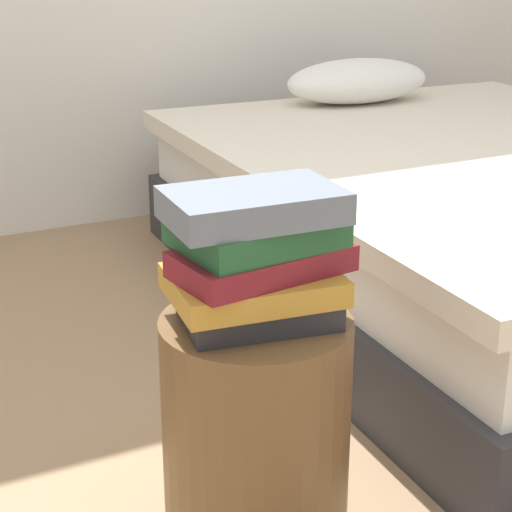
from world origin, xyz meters
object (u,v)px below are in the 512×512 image
object	(u,v)px
book_forest	(257,230)
book_ochre	(253,284)
book_maroon	(262,261)
book_slate	(254,205)
bed	(485,222)
book_charcoal	(261,310)
side_table	(256,433)

from	to	relation	value
book_forest	book_ochre	bearing A→B (deg)	-147.08
book_ochre	book_maroon	size ratio (longest dim) A/B	0.96
book_forest	book_maroon	bearing A→B (deg)	-97.63
book_ochre	book_slate	size ratio (longest dim) A/B	0.98
bed	book_charcoal	world-z (taller)	bed
side_table	book_ochre	bearing A→B (deg)	163.55
side_table	book_charcoal	size ratio (longest dim) A/B	1.76
book_forest	book_slate	world-z (taller)	book_slate
book_charcoal	bed	bearing A→B (deg)	42.66
bed	book_slate	size ratio (longest dim) A/B	7.32
book_maroon	book_forest	size ratio (longest dim) A/B	1.13
book_forest	book_slate	bearing A→B (deg)	-135.00
bed	book_slate	distance (m)	1.44
book_charcoal	book_ochre	size ratio (longest dim) A/B	0.91
side_table	book_charcoal	distance (m)	0.24
bed	book_forest	bearing A→B (deg)	-145.01
book_ochre	bed	bearing A→B (deg)	39.30
bed	book_ochre	xyz separation A→B (m)	(-1.15, -0.74, 0.28)
book_charcoal	book_slate	xyz separation A→B (m)	(-0.01, 0.00, 0.19)
side_table	book_charcoal	bearing A→B (deg)	-65.15
side_table	book_ochre	size ratio (longest dim) A/B	1.60
book_charcoal	book_ochre	xyz separation A→B (m)	(-0.01, 0.01, 0.04)
side_table	book_maroon	bearing A→B (deg)	-56.39
bed	book_charcoal	distance (m)	1.39
book_charcoal	book_forest	bearing A→B (deg)	92.55
book_maroon	book_slate	size ratio (longest dim) A/B	1.03
book_ochre	book_forest	distance (m)	0.09
book_maroon	book_slate	world-z (taller)	book_slate
book_maroon	bed	bearing A→B (deg)	26.20
book_charcoal	book_slate	bearing A→B (deg)	174.47
book_ochre	book_forest	size ratio (longest dim) A/B	1.08
book_slate	book_charcoal	bearing A→B (deg)	-11.67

